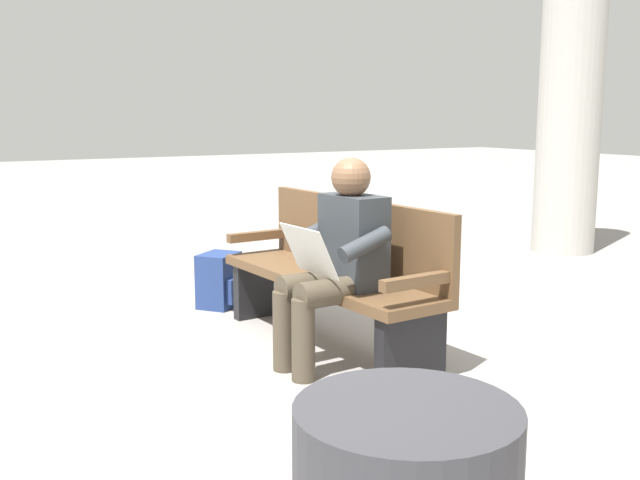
# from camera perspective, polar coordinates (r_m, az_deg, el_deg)

# --- Properties ---
(ground_plane) EXTENTS (40.00, 40.00, 0.00)m
(ground_plane) POSITION_cam_1_polar(r_m,az_deg,el_deg) (4.60, 0.50, -8.14)
(ground_plane) COLOR gray
(bench_near) EXTENTS (1.82, 0.56, 0.90)m
(bench_near) POSITION_cam_1_polar(r_m,az_deg,el_deg) (4.52, 1.25, -2.44)
(bench_near) COLOR brown
(bench_near) RESTS_ON ground
(person_seated) EXTENTS (0.58, 0.59, 1.18)m
(person_seated) POSITION_cam_1_polar(r_m,az_deg,el_deg) (4.08, 1.33, -1.35)
(person_seated) COLOR #33383D
(person_seated) RESTS_ON ground
(backpack) EXTENTS (0.38, 0.38, 0.40)m
(backpack) POSITION_cam_1_polar(r_m,az_deg,el_deg) (5.49, -7.79, -3.14)
(backpack) COLOR navy
(backpack) RESTS_ON ground
(support_pillar) EXTENTS (0.63, 0.63, 3.32)m
(support_pillar) POSITION_cam_1_polar(r_m,az_deg,el_deg) (7.96, 18.93, 11.01)
(support_pillar) COLOR #B2AFA8
(support_pillar) RESTS_ON ground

